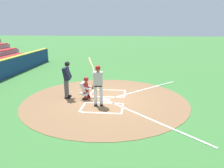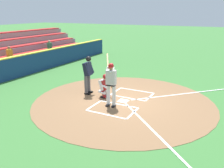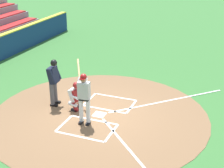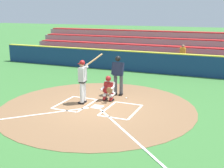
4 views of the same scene
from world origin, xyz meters
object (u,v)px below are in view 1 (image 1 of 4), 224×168
at_px(batter, 98,82).
at_px(baseball, 79,94).
at_px(catcher, 86,87).
at_px(plate_umpire, 67,77).

distance_m(batter, baseball, 2.23).
distance_m(batter, catcher, 1.25).
xyz_separation_m(plate_umpire, baseball, (-0.56, 0.42, -1.04)).
height_order(catcher, plate_umpire, plate_umpire).
height_order(batter, plate_umpire, batter).
relative_size(catcher, baseball, 15.27).
relative_size(batter, catcher, 1.88).
bearing_deg(catcher, plate_umpire, -93.25).
distance_m(batter, plate_umpire, 1.95).
xyz_separation_m(batter, catcher, (-0.86, -0.75, -0.51)).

